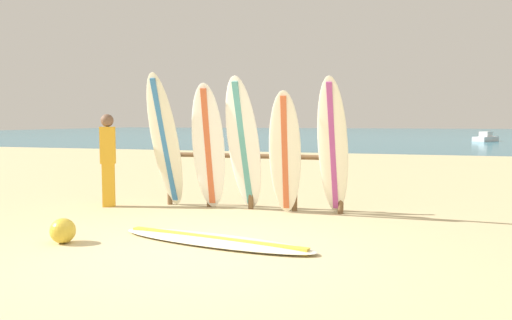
# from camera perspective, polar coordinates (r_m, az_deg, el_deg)

# --- Properties ---
(ground_plane) EXTENTS (120.00, 120.00, 0.00)m
(ground_plane) POSITION_cam_1_polar(r_m,az_deg,el_deg) (5.72, -7.33, -10.62)
(ground_plane) COLOR #CCB784
(ocean_water) EXTENTS (120.00, 80.00, 0.01)m
(ocean_water) POSITION_cam_1_polar(r_m,az_deg,el_deg) (63.09, 14.88, 3.00)
(ocean_water) COLOR teal
(ocean_water) RESTS_ON ground
(surfboard_rack) EXTENTS (3.13, 0.09, 1.05)m
(surfboard_rack) POSITION_cam_1_polar(r_m,az_deg,el_deg) (8.37, -0.60, -1.28)
(surfboard_rack) COLOR brown
(surfboard_rack) RESTS_ON ground
(surfboard_leaning_far_left) EXTENTS (0.56, 0.84, 2.28)m
(surfboard_leaning_far_left) POSITION_cam_1_polar(r_m,az_deg,el_deg) (8.54, -10.41, 2.11)
(surfboard_leaning_far_left) COLOR silver
(surfboard_leaning_far_left) RESTS_ON ground
(surfboard_leaning_left) EXTENTS (0.60, 0.62, 2.11)m
(surfboard_leaning_left) POSITION_cam_1_polar(r_m,az_deg,el_deg) (8.27, -5.50, 1.47)
(surfboard_leaning_left) COLOR white
(surfboard_leaning_left) RESTS_ON ground
(surfboard_leaning_center_left) EXTENTS (0.61, 0.82, 2.20)m
(surfboard_leaning_center_left) POSITION_cam_1_polar(r_m,az_deg,el_deg) (8.09, -1.45, 1.76)
(surfboard_leaning_center_left) COLOR white
(surfboard_leaning_center_left) RESTS_ON ground
(surfboard_leaning_center) EXTENTS (0.58, 0.73, 1.96)m
(surfboard_leaning_center) POSITION_cam_1_polar(r_m,az_deg,el_deg) (7.75, 3.35, 0.73)
(surfboard_leaning_center) COLOR white
(surfboard_leaning_center) RESTS_ON ground
(surfboard_leaning_center_right) EXTENTS (0.48, 0.91, 2.15)m
(surfboard_leaning_center_right) POSITION_cam_1_polar(r_m,az_deg,el_deg) (7.67, 8.83, 1.38)
(surfboard_leaning_center_right) COLOR white
(surfboard_leaning_center_right) RESTS_ON ground
(surfboard_lying_on_sand) EXTENTS (2.74, 1.06, 0.08)m
(surfboard_lying_on_sand) POSITION_cam_1_polar(r_m,az_deg,el_deg) (6.16, -4.84, -9.17)
(surfboard_lying_on_sand) COLOR silver
(surfboard_lying_on_sand) RESTS_ON ground
(beachgoer_standing) EXTENTS (0.31, 0.27, 1.61)m
(beachgoer_standing) POSITION_cam_1_polar(r_m,az_deg,el_deg) (8.95, -16.65, 0.45)
(beachgoer_standing) COLOR gold
(beachgoer_standing) RESTS_ON ground
(small_boat_offshore) EXTENTS (2.08, 2.77, 0.71)m
(small_boat_offshore) POSITION_cam_1_polar(r_m,az_deg,el_deg) (39.87, 24.89, 2.32)
(small_boat_offshore) COLOR silver
(small_boat_offshore) RESTS_ON ocean_water
(beach_ball) EXTENTS (0.31, 0.31, 0.31)m
(beach_ball) POSITION_cam_1_polar(r_m,az_deg,el_deg) (6.54, -21.32, -7.59)
(beach_ball) COLOR gold
(beach_ball) RESTS_ON ground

